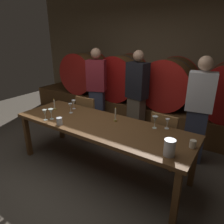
{
  "coord_description": "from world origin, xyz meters",
  "views": [
    {
      "loc": [
        1.86,
        -1.86,
        1.95
      ],
      "look_at": [
        0.43,
        0.28,
        0.97
      ],
      "focal_mm": 32.93,
      "sensor_mm": 36.0,
      "label": 1
    }
  ],
  "objects": [
    {
      "name": "wine_glass_center_right",
      "position": [
        -0.41,
        0.35,
        0.87
      ],
      "size": [
        0.06,
        0.06,
        0.16
      ],
      "color": "white",
      "rests_on": "dining_table"
    },
    {
      "name": "back_wall",
      "position": [
        0.0,
        2.72,
        1.45
      ],
      "size": [
        6.73,
        0.24,
        2.91
      ],
      "primitive_type": "cube",
      "color": "brown",
      "rests_on": "ground"
    },
    {
      "name": "dining_table",
      "position": [
        0.24,
        0.27,
        0.69
      ],
      "size": [
        2.65,
        0.87,
        0.75
      ],
      "color": "brown",
      "rests_on": "ground"
    },
    {
      "name": "wine_glass_far_left",
      "position": [
        -0.52,
        -0.07,
        0.86
      ],
      "size": [
        0.06,
        0.06,
        0.16
      ],
      "color": "silver",
      "rests_on": "dining_table"
    },
    {
      "name": "candle_left",
      "position": [
        -0.74,
        0.31,
        0.81
      ],
      "size": [
        0.05,
        0.05,
        0.2
      ],
      "color": "olive",
      "rests_on": "dining_table"
    },
    {
      "name": "candle_right",
      "position": [
        0.37,
        0.46,
        0.82
      ],
      "size": [
        0.05,
        0.05,
        0.23
      ],
      "color": "olive",
      "rests_on": "dining_table"
    },
    {
      "name": "barrel_shelf",
      "position": [
        0.0,
        2.17,
        0.26
      ],
      "size": [
        6.06,
        0.9,
        0.52
      ],
      "primitive_type": "cube",
      "color": "brown",
      "rests_on": "ground"
    },
    {
      "name": "chair_left",
      "position": [
        -0.5,
        0.9,
        0.49
      ],
      "size": [
        0.42,
        0.42,
        0.88
      ],
      "rotation": [
        0.0,
        0.0,
        3.2
      ],
      "color": "olive",
      "rests_on": "ground"
    },
    {
      "name": "wine_barrel_center_left",
      "position": [
        -0.54,
        2.17,
        1.01
      ],
      "size": [
        1.01,
        0.81,
        1.01
      ],
      "color": "brown",
      "rests_on": "barrel_shelf"
    },
    {
      "name": "cup_left",
      "position": [
        -0.22,
        -0.08,
        0.8
      ],
      "size": [
        0.08,
        0.08,
        0.1
      ],
      "primitive_type": "cylinder",
      "color": "silver",
      "rests_on": "dining_table"
    },
    {
      "name": "chair_right",
      "position": [
        1.0,
        0.89,
        0.49
      ],
      "size": [
        0.43,
        0.43,
        0.88
      ],
      "rotation": [
        0.0,
        0.0,
        3.06
      ],
      "color": "olive",
      "rests_on": "ground"
    },
    {
      "name": "pitcher",
      "position": [
        1.33,
        0.02,
        0.84
      ],
      "size": [
        0.12,
        0.12,
        0.18
      ],
      "color": "silver",
      "rests_on": "dining_table"
    },
    {
      "name": "cup_right",
      "position": [
        1.5,
        0.32,
        0.8
      ],
      "size": [
        0.07,
        0.07,
        0.09
      ],
      "primitive_type": "cylinder",
      "color": "beige",
      "rests_on": "dining_table"
    },
    {
      "name": "wine_glass_center_left",
      "position": [
        -0.47,
        0.0,
        0.87
      ],
      "size": [
        0.08,
        0.08,
        0.16
      ],
      "color": "silver",
      "rests_on": "dining_table"
    },
    {
      "name": "ground_plane",
      "position": [
        0.0,
        0.0,
        0.0
      ],
      "size": [
        8.75,
        8.75,
        0.0
      ],
      "primitive_type": "plane",
      "color": "#4C443A"
    },
    {
      "name": "wine_barrel_far_left",
      "position": [
        -1.66,
        2.17,
        1.01
      ],
      "size": [
        1.01,
        0.81,
        1.01
      ],
      "color": "brown",
      "rests_on": "barrel_shelf"
    },
    {
      "name": "guest_right",
      "position": [
        1.34,
        1.28,
        0.86
      ],
      "size": [
        0.41,
        0.3,
        1.67
      ],
      "rotation": [
        0.0,
        0.0,
        3.3
      ],
      "color": "#33384C",
      "rests_on": "ground"
    },
    {
      "name": "guest_left",
      "position": [
        -0.75,
        1.47,
        0.87
      ],
      "size": [
        0.44,
        0.36,
        1.69
      ],
      "rotation": [
        0.0,
        0.0,
        3.52
      ],
      "color": "#33384C",
      "rests_on": "ground"
    },
    {
      "name": "wine_glass_far_right",
      "position": [
        1.09,
        0.64,
        0.85
      ],
      "size": [
        0.06,
        0.06,
        0.14
      ],
      "color": "white",
      "rests_on": "dining_table"
    },
    {
      "name": "wine_barrel_center_right",
      "position": [
        0.57,
        2.17,
        1.01
      ],
      "size": [
        1.01,
        0.81,
        1.01
      ],
      "color": "brown",
      "rests_on": "barrel_shelf"
    },
    {
      "name": "wine_glass_right",
      "position": [
        0.94,
        0.56,
        0.88
      ],
      "size": [
        0.08,
        0.08,
        0.17
      ],
      "color": "silver",
      "rests_on": "dining_table"
    },
    {
      "name": "wine_glass_left",
      "position": [
        -0.5,
        0.52,
        0.86
      ],
      "size": [
        0.07,
        0.07,
        0.15
      ],
      "color": "white",
      "rests_on": "dining_table"
    },
    {
      "name": "guest_center",
      "position": [
        0.19,
        1.49,
        0.86
      ],
      "size": [
        0.42,
        0.31,
        1.69
      ],
      "rotation": [
        0.0,
        0.0,
        2.96
      ],
      "color": "brown",
      "rests_on": "ground"
    }
  ]
}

